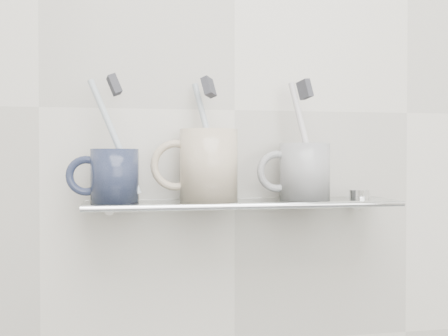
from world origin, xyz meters
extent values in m
plane|color=beige|center=(0.00, 1.10, 1.25)|extent=(2.50, 0.00, 2.50)
cube|color=silver|center=(0.00, 1.04, 1.10)|extent=(0.50, 0.12, 0.01)
cylinder|color=silver|center=(0.00, 0.98, 1.10)|extent=(0.50, 0.01, 0.01)
cylinder|color=silver|center=(-0.21, 1.09, 1.09)|extent=(0.02, 0.03, 0.02)
cylinder|color=silver|center=(0.21, 1.09, 1.09)|extent=(0.02, 0.03, 0.02)
cylinder|color=black|center=(-0.20, 1.04, 1.14)|extent=(0.10, 0.10, 0.08)
torus|color=black|center=(-0.24, 1.04, 1.14)|extent=(0.06, 0.01, 0.06)
cylinder|color=silver|center=(-0.20, 1.04, 1.20)|extent=(0.08, 0.03, 0.18)
cube|color=#34353B|center=(-0.20, 1.04, 1.28)|extent=(0.03, 0.03, 0.04)
cylinder|color=beige|center=(-0.05, 1.04, 1.16)|extent=(0.12, 0.12, 0.11)
torus|color=beige|center=(-0.11, 1.04, 1.16)|extent=(0.08, 0.01, 0.08)
cylinder|color=#92A6B0|center=(-0.05, 1.04, 1.20)|extent=(0.05, 0.08, 0.18)
cube|color=#34353B|center=(-0.05, 1.04, 1.28)|extent=(0.03, 0.03, 0.04)
cylinder|color=white|center=(0.11, 1.04, 1.15)|extent=(0.11, 0.11, 0.09)
torus|color=white|center=(0.06, 1.04, 1.15)|extent=(0.07, 0.01, 0.07)
cylinder|color=silver|center=(0.11, 1.04, 1.20)|extent=(0.05, 0.04, 0.19)
cube|color=#34353B|center=(0.11, 1.04, 1.28)|extent=(0.03, 0.03, 0.04)
cylinder|color=silver|center=(0.20, 1.04, 1.11)|extent=(0.04, 0.04, 0.01)
camera|label=1|loc=(-0.20, 0.16, 1.17)|focal=45.00mm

